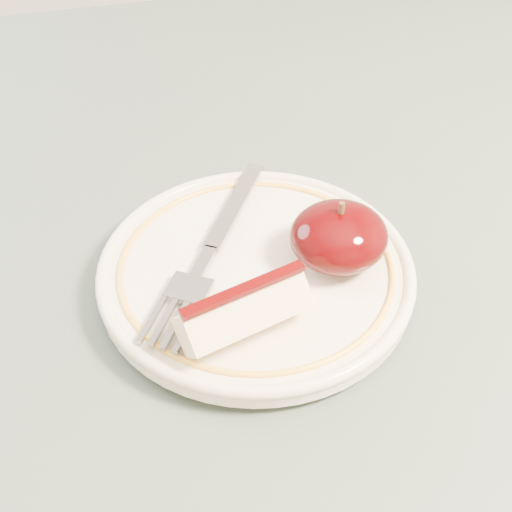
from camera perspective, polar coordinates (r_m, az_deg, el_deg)
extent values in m
cylinder|color=brown|center=(1.17, 13.03, 2.15)|extent=(0.05, 0.05, 0.71)
cube|color=#415047|center=(0.53, -2.72, -1.24)|extent=(0.90, 0.90, 0.04)
cylinder|color=beige|center=(0.49, 0.00, -2.14)|extent=(0.12, 0.12, 0.01)
cylinder|color=beige|center=(0.48, 0.00, -1.39)|extent=(0.21, 0.21, 0.01)
torus|color=beige|center=(0.48, 0.00, -0.96)|extent=(0.21, 0.21, 0.01)
torus|color=yellow|center=(0.48, 0.00, -0.84)|extent=(0.19, 0.19, 0.00)
ellipsoid|color=black|center=(0.48, 6.62, 1.55)|extent=(0.07, 0.06, 0.04)
cylinder|color=#472D19|center=(0.46, 6.85, 3.70)|extent=(0.00, 0.00, 0.01)
cube|color=beige|center=(0.43, -0.97, -4.52)|extent=(0.09, 0.06, 0.04)
cube|color=#370102|center=(0.41, -1.00, -2.70)|extent=(0.08, 0.03, 0.00)
cube|color=gray|center=(0.52, -1.69, 4.12)|extent=(0.06, 0.09, 0.00)
cube|color=gray|center=(0.48, -4.22, -0.48)|extent=(0.02, 0.03, 0.00)
cube|color=gray|center=(0.46, -5.41, -2.66)|extent=(0.04, 0.03, 0.00)
cube|color=gray|center=(0.44, -5.51, -5.75)|extent=(0.02, 0.04, 0.00)
cube|color=gray|center=(0.44, -6.45, -5.51)|extent=(0.02, 0.04, 0.00)
cube|color=gray|center=(0.44, -7.39, -5.27)|extent=(0.02, 0.04, 0.00)
cube|color=gray|center=(0.45, -8.31, -5.02)|extent=(0.02, 0.04, 0.00)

